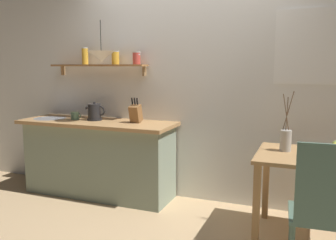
# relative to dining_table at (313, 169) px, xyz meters

# --- Properties ---
(ground_plane) EXTENTS (14.00, 14.00, 0.00)m
(ground_plane) POSITION_rel_dining_table_xyz_m (-1.32, -0.01, -0.64)
(ground_plane) COLOR tan
(back_wall) EXTENTS (6.80, 0.11, 2.70)m
(back_wall) POSITION_rel_dining_table_xyz_m (-1.12, 0.64, 0.72)
(back_wall) COLOR white
(back_wall) RESTS_ON ground_plane
(kitchen_counter) EXTENTS (1.83, 0.63, 0.88)m
(kitchen_counter) POSITION_rel_dining_table_xyz_m (-2.32, 0.31, -0.19)
(kitchen_counter) COLOR gray
(kitchen_counter) RESTS_ON ground_plane
(wall_shelf) EXTENTS (1.23, 0.20, 0.33)m
(wall_shelf) POSITION_rel_dining_table_xyz_m (-2.30, 0.48, 0.92)
(wall_shelf) COLOR #9E6B3D
(dining_table) EXTENTS (0.93, 0.77, 0.76)m
(dining_table) POSITION_rel_dining_table_xyz_m (0.00, 0.00, 0.00)
(dining_table) COLOR tan
(dining_table) RESTS_ON ground_plane
(dining_chair_near) EXTENTS (0.46, 0.44, 1.02)m
(dining_chair_near) POSITION_rel_dining_table_xyz_m (0.07, -0.68, -0.07)
(dining_chair_near) COLOR #4C6B5B
(dining_chair_near) RESTS_ON ground_plane
(twig_vase) EXTENTS (0.10, 0.10, 0.53)m
(twig_vase) POSITION_rel_dining_table_xyz_m (-0.24, 0.07, 0.23)
(twig_vase) COLOR #B7B2A8
(twig_vase) RESTS_ON dining_table
(electric_kettle) EXTENTS (0.25, 0.17, 0.22)m
(electric_kettle) POSITION_rel_dining_table_xyz_m (-2.38, 0.33, 0.34)
(electric_kettle) COLOR black
(electric_kettle) RESTS_ON kitchen_counter
(knife_block) EXTENTS (0.11, 0.15, 0.28)m
(knife_block) POSITION_rel_dining_table_xyz_m (-1.85, 0.34, 0.35)
(knife_block) COLOR brown
(knife_block) RESTS_ON kitchen_counter
(coffee_mug_by_sink) EXTENTS (0.13, 0.09, 0.09)m
(coffee_mug_by_sink) POSITION_rel_dining_table_xyz_m (-2.62, 0.29, 0.29)
(coffee_mug_by_sink) COLOR slate
(coffee_mug_by_sink) RESTS_ON kitchen_counter
(pendant_lamp) EXTENTS (0.29, 0.29, 0.44)m
(pendant_lamp) POSITION_rel_dining_table_xyz_m (-2.19, 0.21, 0.98)
(pendant_lamp) COLOR black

